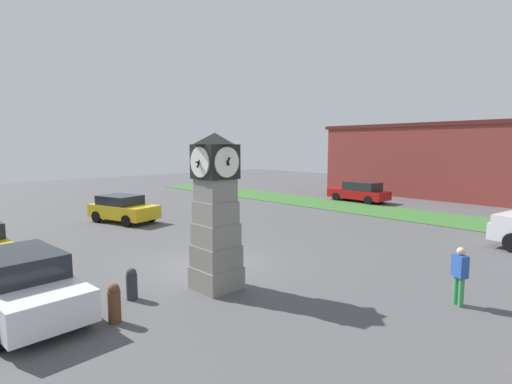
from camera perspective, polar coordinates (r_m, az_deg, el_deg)
ground_plane at (r=14.66m, az=-6.49°, el=-10.23°), size 82.08×82.08×0.00m
clock_tower at (r=11.77m, az=-5.77°, el=-3.40°), size 1.34×1.33×4.61m
bollard_near_tower at (r=11.84m, az=-17.32°, el=-12.38°), size 0.31×0.31×0.89m
bollard_mid_row at (r=10.50m, az=-19.59°, el=-14.71°), size 0.30×0.30×0.98m
car_by_building at (r=11.66m, az=-30.44°, el=-11.41°), size 4.36×2.22×1.61m
car_far_lot at (r=31.07m, az=14.56°, el=0.05°), size 4.66×1.97×1.53m
car_silver_hatch at (r=23.38m, az=-18.46°, el=-2.24°), size 4.21×2.82×1.49m
pedestrian_crossing_lot at (r=12.05m, az=27.08°, el=-10.21°), size 0.47×0.42×1.59m
warehouse_blue_far at (r=36.61m, az=25.64°, el=4.11°), size 20.26×6.92×6.03m
grass_verge_far at (r=26.52m, az=19.91°, el=-2.90°), size 49.25×4.36×0.04m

